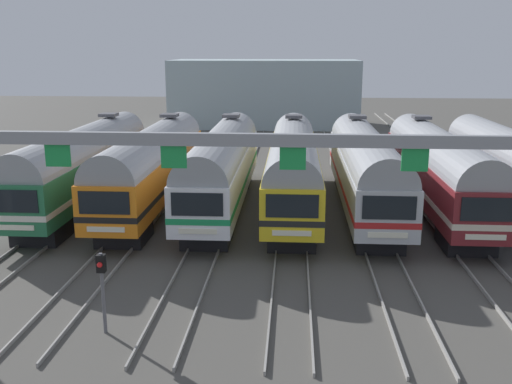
% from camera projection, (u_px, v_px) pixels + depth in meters
% --- Properties ---
extents(ground_plane, '(160.00, 160.00, 0.00)m').
position_uv_depth(ground_plane, '(292.00, 210.00, 34.28)').
color(ground_plane, '#4C4944').
extents(track_bed, '(26.25, 70.00, 0.15)m').
position_uv_depth(track_bed, '(293.00, 156.00, 50.72)').
color(track_bed, gray).
rests_on(track_bed, ground).
extents(commuter_train_green, '(2.88, 18.06, 5.05)m').
position_uv_depth(commuter_train_green, '(84.00, 162.00, 34.42)').
color(commuter_train_green, '#236B42').
rests_on(commuter_train_green, ground).
extents(commuter_train_orange, '(2.88, 18.06, 5.05)m').
position_uv_depth(commuter_train_orange, '(153.00, 163.00, 34.15)').
color(commuter_train_orange, orange).
rests_on(commuter_train_orange, ground).
extents(commuter_train_white, '(2.88, 18.06, 5.05)m').
position_uv_depth(commuter_train_white, '(222.00, 164.00, 33.89)').
color(commuter_train_white, white).
rests_on(commuter_train_white, ground).
extents(commuter_train_yellow, '(2.88, 18.06, 5.05)m').
position_uv_depth(commuter_train_yellow, '(293.00, 165.00, 33.63)').
color(commuter_train_yellow, gold).
rests_on(commuter_train_yellow, ground).
extents(commuter_train_stainless, '(2.88, 18.06, 5.05)m').
position_uv_depth(commuter_train_stainless, '(365.00, 166.00, 33.36)').
color(commuter_train_stainless, '#B2B5BA').
rests_on(commuter_train_stainless, ground).
extents(commuter_train_maroon, '(2.88, 18.06, 5.05)m').
position_uv_depth(commuter_train_maroon, '(438.00, 167.00, 33.10)').
color(commuter_train_maroon, maroon).
rests_on(commuter_train_maroon, ground).
extents(commuter_train_blue, '(2.88, 18.06, 4.77)m').
position_uv_depth(commuter_train_blue, '(512.00, 168.00, 32.83)').
color(commuter_train_blue, '#284C9E').
rests_on(commuter_train_blue, ground).
extents(catenary_gantry, '(29.99, 0.44, 6.97)m').
position_uv_depth(catenary_gantry, '(293.00, 164.00, 19.89)').
color(catenary_gantry, gray).
rests_on(catenary_gantry, ground).
extents(yard_signal_mast, '(0.28, 0.35, 2.83)m').
position_uv_depth(yard_signal_mast, '(102.00, 278.00, 19.00)').
color(yard_signal_mast, '#59595E').
rests_on(yard_signal_mast, ground).
extents(maintenance_building, '(22.26, 10.00, 7.89)m').
position_uv_depth(maintenance_building, '(265.00, 93.00, 70.61)').
color(maintenance_building, '#9EB2B7').
rests_on(maintenance_building, ground).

